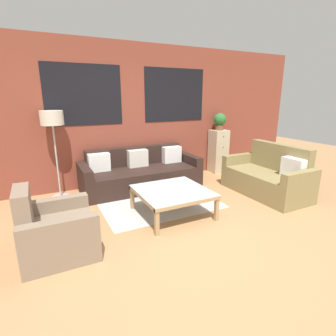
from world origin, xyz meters
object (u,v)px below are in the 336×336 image
at_px(settee_vintage, 268,178).
at_px(coffee_table, 172,193).
at_px(couch_dark, 141,174).
at_px(potted_plant, 220,121).
at_px(drawer_cabinet, 218,151).
at_px(floor_lamp, 52,123).
at_px(armchair_corner, 55,232).

xyz_separation_m(settee_vintage, coffee_table, (-2.01, 0.00, 0.04)).
relative_size(couch_dark, potted_plant, 5.94).
distance_m(settee_vintage, drawer_cabinet, 1.65).
height_order(couch_dark, floor_lamp, floor_lamp).
bearing_deg(couch_dark, settee_vintage, -35.05).
bearing_deg(floor_lamp, coffee_table, -46.71).
xyz_separation_m(armchair_corner, coffee_table, (1.69, 0.33, 0.07)).
distance_m(settee_vintage, potted_plant, 1.88).
distance_m(couch_dark, potted_plant, 2.30).
xyz_separation_m(couch_dark, floor_lamp, (-1.50, 0.18, 1.06)).
relative_size(coffee_table, drawer_cabinet, 1.03).
distance_m(coffee_table, potted_plant, 2.80).
xyz_separation_m(settee_vintage, floor_lamp, (-3.50, 1.58, 1.04)).
xyz_separation_m(coffee_table, floor_lamp, (-1.49, 1.58, 0.99)).
bearing_deg(drawer_cabinet, floor_lamp, -179.13).
bearing_deg(coffee_table, couch_dark, 89.27).
bearing_deg(armchair_corner, coffee_table, 10.93).
distance_m(settee_vintage, armchair_corner, 3.72).
bearing_deg(potted_plant, floor_lamp, -179.13).
relative_size(settee_vintage, potted_plant, 4.03).
bearing_deg(armchair_corner, potted_plant, 27.33).
xyz_separation_m(armchair_corner, potted_plant, (3.79, 1.96, 0.95)).
bearing_deg(potted_plant, couch_dark, -173.53).
relative_size(armchair_corner, potted_plant, 2.14).
height_order(couch_dark, drawer_cabinet, drawer_cabinet).
distance_m(armchair_corner, coffee_table, 1.72).
distance_m(armchair_corner, drawer_cabinet, 4.27).
xyz_separation_m(armchair_corner, drawer_cabinet, (3.79, 1.96, 0.23)).
distance_m(floor_lamp, potted_plant, 3.59).
bearing_deg(couch_dark, potted_plant, 6.47).
height_order(couch_dark, settee_vintage, settee_vintage).
bearing_deg(floor_lamp, couch_dark, -6.87).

